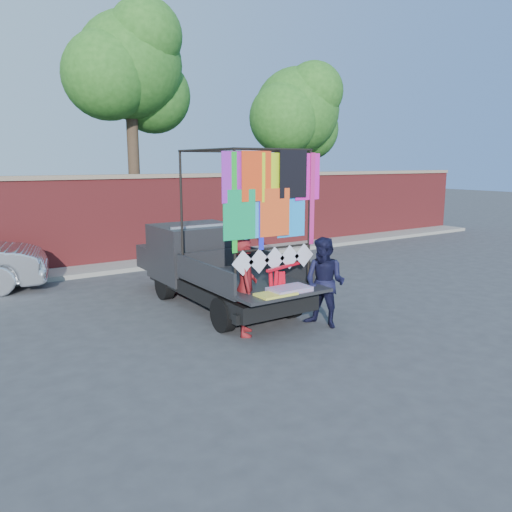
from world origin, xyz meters
TOP-DOWN VIEW (x-y plane):
  - ground at (0.00, 0.00)m, footprint 90.00×90.00m
  - brick_wall at (0.00, 7.00)m, footprint 30.00×0.45m
  - curb at (0.00, 6.30)m, footprint 30.00×1.20m
  - tree_mid at (1.02, 8.12)m, footprint 4.20×3.30m
  - tree_right at (7.52, 8.12)m, footprint 4.20×3.30m
  - pickup_truck at (0.29, 2.09)m, footprint 2.02×5.07m
  - woman at (-0.20, -0.23)m, footprint 0.66×0.74m
  - man at (1.22, -0.67)m, footprint 0.87×0.97m
  - streamer_bundle at (0.39, -0.46)m, footprint 1.03×0.36m

SIDE VIEW (x-z plane):
  - ground at x=0.00m, z-range 0.00..0.00m
  - curb at x=0.00m, z-range 0.00..0.12m
  - pickup_truck at x=0.29m, z-range -0.79..2.40m
  - man at x=1.22m, z-range 0.00..1.64m
  - woman at x=-0.20m, z-range 0.00..1.71m
  - streamer_bundle at x=0.39m, z-range 0.60..1.32m
  - brick_wall at x=0.00m, z-range 0.02..2.63m
  - tree_right at x=7.52m, z-range 1.44..8.06m
  - tree_mid at x=1.02m, z-range 1.83..9.56m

